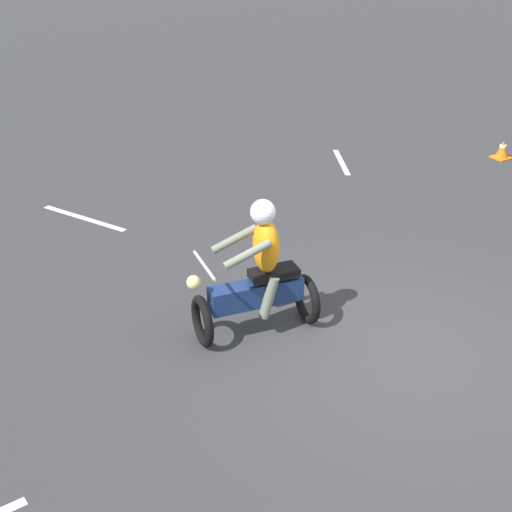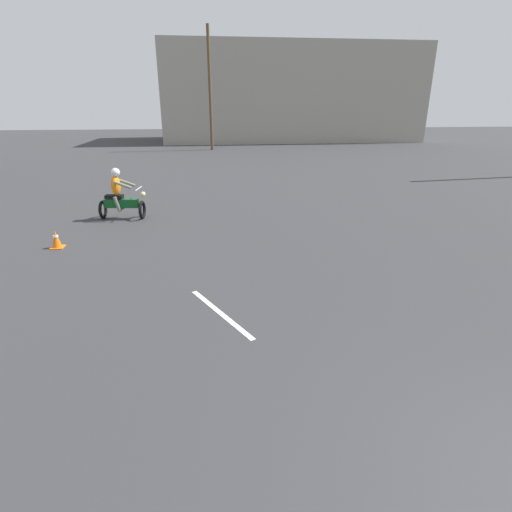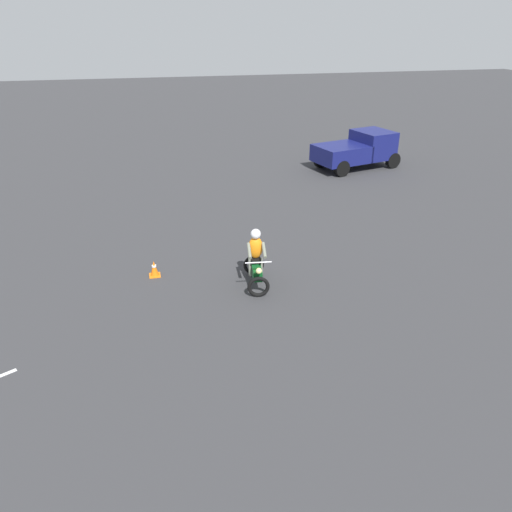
# 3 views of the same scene
# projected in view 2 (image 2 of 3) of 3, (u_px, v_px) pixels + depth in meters

# --- Properties ---
(motorcycle_rider_background) EXTENTS (1.55, 0.81, 1.66)m
(motorcycle_rider_background) POSITION_uv_depth(u_px,v_px,m) (120.00, 197.00, 12.98)
(motorcycle_rider_background) COLOR black
(motorcycle_rider_background) RESTS_ON ground
(traffic_cone_far_center) EXTENTS (0.32, 0.32, 0.47)m
(traffic_cone_far_center) POSITION_uv_depth(u_px,v_px,m) (56.00, 240.00, 10.49)
(traffic_cone_far_center) COLOR orange
(traffic_cone_far_center) RESTS_ON ground
(lane_stripe_nw) EXTENTS (1.09, 1.96, 0.01)m
(lane_stripe_nw) POSITION_uv_depth(u_px,v_px,m) (220.00, 313.00, 7.29)
(lane_stripe_nw) COLOR silver
(lane_stripe_nw) RESTS_ON ground
(utility_pole_far) EXTENTS (0.24, 0.24, 9.03)m
(utility_pole_far) POSITION_uv_depth(u_px,v_px,m) (210.00, 90.00, 30.88)
(utility_pole_far) COLOR brown
(utility_pole_far) RESTS_ON ground
(building_backdrop) EXTENTS (24.55, 9.82, 8.75)m
(building_backdrop) POSITION_uv_depth(u_px,v_px,m) (289.00, 94.00, 39.97)
(building_backdrop) COLOR gray
(building_backdrop) RESTS_ON ground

